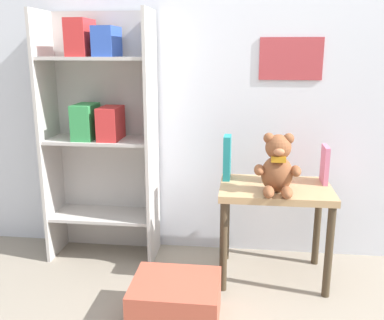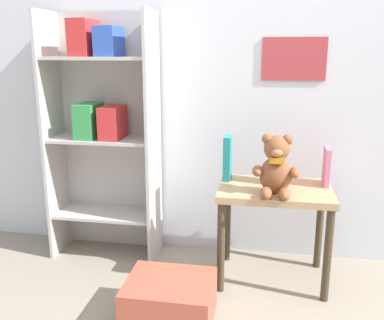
{
  "view_description": "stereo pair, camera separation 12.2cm",
  "coord_description": "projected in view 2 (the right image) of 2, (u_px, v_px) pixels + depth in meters",
  "views": [
    {
      "loc": [
        -0.03,
        -1.08,
        1.22
      ],
      "look_at": [
        -0.3,
        1.16,
        0.64
      ],
      "focal_mm": 40.0,
      "sensor_mm": 36.0,
      "label": 1
    },
    {
      "loc": [
        0.09,
        -1.06,
        1.22
      ],
      "look_at": [
        -0.3,
        1.16,
        0.64
      ],
      "focal_mm": 40.0,
      "sensor_mm": 36.0,
      "label": 2
    }
  ],
  "objects": [
    {
      "name": "teddy_bear",
      "position": [
        276.0,
        167.0,
        2.1
      ],
      "size": [
        0.23,
        0.21,
        0.3
      ],
      "color": "brown",
      "rests_on": "display_table"
    },
    {
      "name": "bookshelf_side",
      "position": [
        104.0,
        122.0,
        2.5
      ],
      "size": [
        0.63,
        0.29,
        1.44
      ],
      "color": "#BCB7B2",
      "rests_on": "ground_plane"
    },
    {
      "name": "book_standing_pink",
      "position": [
        326.0,
        166.0,
        2.26
      ],
      "size": [
        0.03,
        0.14,
        0.2
      ],
      "primitive_type": "cube",
      "rotation": [
        0.0,
        0.0,
        -0.01
      ],
      "color": "#D17093",
      "rests_on": "display_table"
    },
    {
      "name": "storage_bin",
      "position": [
        170.0,
        301.0,
        1.97
      ],
      "size": [
        0.4,
        0.34,
        0.2
      ],
      "color": "#AD4C38",
      "rests_on": "ground_plane"
    },
    {
      "name": "book_standing_teal",
      "position": [
        228.0,
        158.0,
        2.35
      ],
      "size": [
        0.04,
        0.11,
        0.25
      ],
      "primitive_type": "cube",
      "rotation": [
        0.0,
        0.0,
        -0.02
      ],
      "color": "teal",
      "rests_on": "display_table"
    },
    {
      "name": "display_table",
      "position": [
        275.0,
        203.0,
        2.26
      ],
      "size": [
        0.59,
        0.41,
        0.52
      ],
      "color": "tan",
      "rests_on": "ground_plane"
    },
    {
      "name": "book_standing_red",
      "position": [
        276.0,
        163.0,
        2.29
      ],
      "size": [
        0.03,
        0.12,
        0.22
      ],
      "primitive_type": "cube",
      "rotation": [
        0.0,
        0.0,
        0.02
      ],
      "color": "red",
      "rests_on": "display_table"
    },
    {
      "name": "wall_back",
      "position": [
        253.0,
        45.0,
        2.41
      ],
      "size": [
        4.8,
        0.07,
        2.5
      ],
      "color": "silver",
      "rests_on": "ground_plane"
    }
  ]
}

